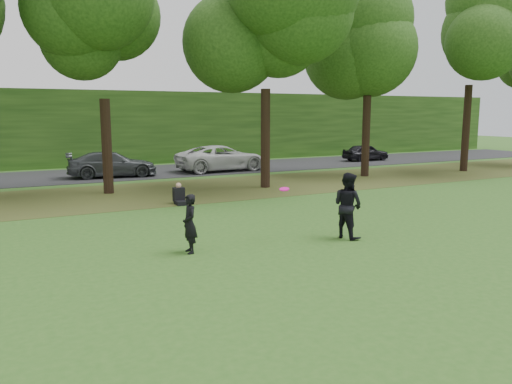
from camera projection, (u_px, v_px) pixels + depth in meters
ground at (368, 271)px, 11.20m from camera, size 120.00×120.00×0.00m
leaf_litter at (180, 191)px, 22.61m from camera, size 60.00×7.00×0.01m
street at (137, 172)px, 29.63m from camera, size 70.00×7.00×0.02m
far_hedge at (114, 128)px, 34.51m from camera, size 70.00×3.00×5.00m
player_left at (190, 224)px, 12.56m from camera, size 0.39×0.57×1.50m
player_right at (348, 205)px, 14.06m from camera, size 0.89×1.04×1.87m
parked_cars at (141, 162)px, 28.44m from camera, size 39.18×3.27×1.54m
frisbee at (284, 189)px, 13.73m from camera, size 0.38×0.38×0.09m
seated_person at (179, 196)px, 19.41m from camera, size 0.45×0.75×0.83m
tree_line at (169, 10)px, 21.17m from camera, size 55.30×7.90×12.31m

